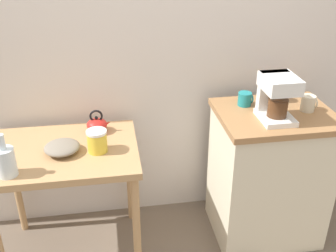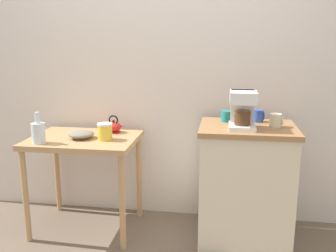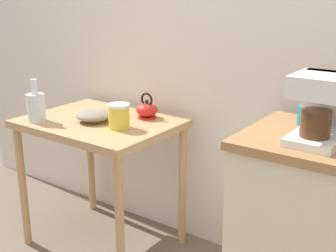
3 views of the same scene
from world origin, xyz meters
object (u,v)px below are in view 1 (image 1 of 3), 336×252
at_px(coffee_maker, 277,95).
at_px(mug_dark_teal, 245,99).
at_px(teakettle, 97,125).
at_px(glass_carafe_vase, 6,161).
at_px(canister_enamel, 97,141).
at_px(mug_blue, 280,94).
at_px(mug_small_cream, 308,103).
at_px(bowl_stoneware, 62,147).

relative_size(coffee_maker, mug_dark_teal, 2.95).
xyz_separation_m(teakettle, glass_carafe_vase, (-0.44, -0.39, 0.03)).
height_order(glass_carafe_vase, canister_enamel, glass_carafe_vase).
xyz_separation_m(mug_blue, mug_small_cream, (0.11, -0.16, 0.00)).
height_order(mug_blue, mug_dark_teal, mug_blue).
xyz_separation_m(bowl_stoneware, mug_blue, (1.32, 0.20, 0.14)).
relative_size(teakettle, mug_blue, 1.62).
height_order(glass_carafe_vase, coffee_maker, coffee_maker).
xyz_separation_m(canister_enamel, coffee_maker, (1.00, -0.01, 0.21)).
bearing_deg(teakettle, mug_small_cream, -8.06).
relative_size(glass_carafe_vase, mug_blue, 2.51).
xyz_separation_m(bowl_stoneware, glass_carafe_vase, (-0.25, -0.18, 0.05)).
bearing_deg(canister_enamel, coffee_maker, -0.60).
xyz_separation_m(coffee_maker, mug_blue, (0.13, 0.22, -0.10)).
distance_m(bowl_stoneware, mug_blue, 1.34).
bearing_deg(canister_enamel, bowl_stoneware, 176.00).
bearing_deg(mug_blue, mug_small_cream, -56.03).
bearing_deg(mug_dark_teal, glass_carafe_vase, -165.26).
bearing_deg(mug_blue, bowl_stoneware, -171.36).
xyz_separation_m(mug_small_cream, mug_dark_teal, (-0.34, 0.13, -0.01)).
relative_size(teakettle, mug_small_cream, 1.57).
distance_m(bowl_stoneware, coffee_maker, 1.21).
bearing_deg(coffee_maker, canister_enamel, 179.40).
distance_m(mug_small_cream, mug_dark_teal, 0.37).
xyz_separation_m(bowl_stoneware, teakettle, (0.19, 0.22, 0.01)).
bearing_deg(mug_small_cream, canister_enamel, -177.42).
xyz_separation_m(glass_carafe_vase, canister_enamel, (0.44, 0.16, -0.02)).
bearing_deg(teakettle, mug_dark_teal, -2.69).
bearing_deg(teakettle, mug_blue, -0.86).
bearing_deg(bowl_stoneware, glass_carafe_vase, -145.02).
distance_m(glass_carafe_vase, mug_dark_teal, 1.38).
distance_m(teakettle, canister_enamel, 0.23).
height_order(bowl_stoneware, glass_carafe_vase, glass_carafe_vase).
bearing_deg(bowl_stoneware, mug_blue, 8.64).
distance_m(coffee_maker, mug_dark_teal, 0.25).
xyz_separation_m(teakettle, mug_small_cream, (1.24, -0.18, 0.13)).
distance_m(bowl_stoneware, glass_carafe_vase, 0.31).
height_order(bowl_stoneware, canister_enamel, canister_enamel).
relative_size(mug_small_cream, mug_dark_teal, 1.07).
height_order(glass_carafe_vase, mug_dark_teal, glass_carafe_vase).
bearing_deg(coffee_maker, mug_dark_teal, 117.69).
distance_m(glass_carafe_vase, canister_enamel, 0.47).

